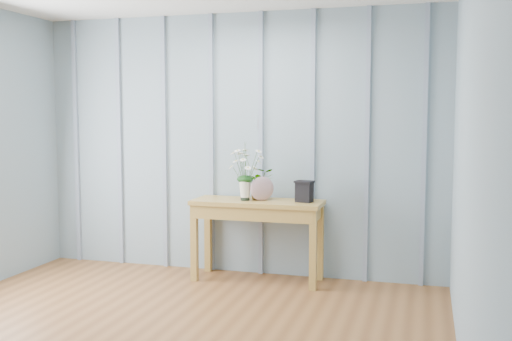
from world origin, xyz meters
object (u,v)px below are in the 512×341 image
(sideboard, at_px, (257,213))
(felt_disc_vessel, at_px, (262,189))
(carved_box, at_px, (304,191))
(daisy_vase, at_px, (245,166))

(sideboard, bearing_deg, felt_disc_vessel, -20.55)
(felt_disc_vessel, relative_size, carved_box, 1.16)
(daisy_vase, height_order, carved_box, daisy_vase)
(daisy_vase, bearing_deg, sideboard, 22.17)
(sideboard, distance_m, daisy_vase, 0.45)
(sideboard, xyz_separation_m, felt_disc_vessel, (0.05, -0.02, 0.23))
(felt_disc_vessel, bearing_deg, carved_box, -28.70)
(sideboard, distance_m, felt_disc_vessel, 0.23)
(sideboard, xyz_separation_m, carved_box, (0.44, 0.01, 0.21))
(sideboard, distance_m, carved_box, 0.49)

